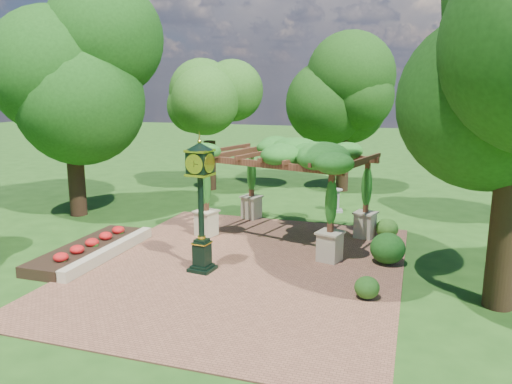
% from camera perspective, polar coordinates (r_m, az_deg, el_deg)
% --- Properties ---
extents(ground, '(120.00, 120.00, 0.00)m').
position_cam_1_polar(ground, '(15.46, -2.90, -9.85)').
color(ground, '#1E4714').
rests_on(ground, ground).
extents(brick_plaza, '(10.00, 12.00, 0.04)m').
position_cam_1_polar(brick_plaza, '(16.32, -1.64, -8.55)').
color(brick_plaza, brown).
rests_on(brick_plaza, ground).
extents(border_wall, '(0.35, 5.00, 0.40)m').
position_cam_1_polar(border_wall, '(17.86, -16.35, -6.62)').
color(border_wall, '#C6B793').
rests_on(border_wall, ground).
extents(flower_bed, '(1.50, 5.00, 0.36)m').
position_cam_1_polar(flower_bed, '(18.37, -18.68, -6.31)').
color(flower_bed, red).
rests_on(flower_bed, ground).
extents(pedestal_clock, '(0.91, 0.91, 4.15)m').
position_cam_1_polar(pedestal_clock, '(15.37, -6.35, -0.33)').
color(pedestal_clock, black).
rests_on(pedestal_clock, brick_plaza).
extents(pergola, '(6.89, 5.29, 3.84)m').
position_cam_1_polar(pergola, '(18.82, 3.45, 4.03)').
color(pergola, '#C6BC93').
rests_on(pergola, brick_plaza).
extents(sundial, '(0.72, 0.72, 1.08)m').
position_cam_1_polar(sundial, '(23.57, 9.15, -1.11)').
color(sundial, gray).
rests_on(sundial, ground).
extents(shrub_front, '(0.78, 0.78, 0.62)m').
position_cam_1_polar(shrub_front, '(14.22, 12.56, -10.61)').
color(shrub_front, '#245618').
rests_on(shrub_front, brick_plaza).
extents(shrub_mid, '(1.46, 1.46, 1.02)m').
position_cam_1_polar(shrub_mid, '(16.98, 14.81, -6.25)').
color(shrub_mid, '#1A4E16').
rests_on(shrub_mid, brick_plaza).
extents(shrub_back, '(0.91, 0.91, 0.76)m').
position_cam_1_polar(shrub_back, '(19.76, 14.75, -4.07)').
color(shrub_back, '#356A1E').
rests_on(shrub_back, brick_plaza).
extents(tree_west_near, '(5.09, 5.09, 9.32)m').
position_cam_1_polar(tree_west_near, '(23.53, -20.65, 12.83)').
color(tree_west_near, '#352015').
rests_on(tree_west_near, ground).
extents(tree_west_far, '(3.54, 3.54, 7.14)m').
position_cam_1_polar(tree_west_far, '(28.00, -5.43, 10.12)').
color(tree_west_far, '#312013').
rests_on(tree_west_far, ground).
extents(tree_north, '(4.44, 4.44, 7.86)m').
position_cam_1_polar(tree_north, '(27.95, 10.16, 11.06)').
color(tree_north, '#362415').
rests_on(tree_north, ground).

